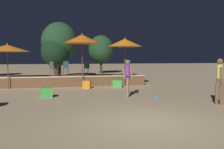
# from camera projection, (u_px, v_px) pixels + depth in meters

# --- Properties ---
(ground_plane) EXTENTS (120.00, 120.00, 0.00)m
(ground_plane) POSITION_uv_depth(u_px,v_px,m) (145.00, 123.00, 7.23)
(ground_plane) COLOR tan
(wooden_deck) EXTENTS (9.55, 2.47, 0.70)m
(wooden_deck) POSITION_uv_depth(u_px,v_px,m) (72.00, 80.00, 16.92)
(wooden_deck) COLOR brown
(wooden_deck) RESTS_ON ground
(patio_umbrella_0) EXTENTS (2.23, 2.23, 3.16)m
(patio_umbrella_0) POSITION_uv_depth(u_px,v_px,m) (125.00, 43.00, 16.15)
(patio_umbrella_0) COLOR brown
(patio_umbrella_0) RESTS_ON ground
(patio_umbrella_1) EXTENTS (2.34, 2.34, 3.36)m
(patio_umbrella_1) POSITION_uv_depth(u_px,v_px,m) (82.00, 39.00, 15.41)
(patio_umbrella_1) COLOR brown
(patio_umbrella_1) RESTS_ON ground
(patio_umbrella_2) EXTENTS (2.60, 2.60, 2.69)m
(patio_umbrella_2) POSITION_uv_depth(u_px,v_px,m) (7.00, 48.00, 14.63)
(patio_umbrella_2) COLOR brown
(patio_umbrella_2) RESTS_ON ground
(cube_seat_0) EXTENTS (0.58, 0.58, 0.48)m
(cube_seat_0) POSITION_uv_depth(u_px,v_px,m) (46.00, 92.00, 11.67)
(cube_seat_0) COLOR #4CC651
(cube_seat_0) RESTS_ON ground
(cube_seat_1) EXTENTS (0.57, 0.57, 0.47)m
(cube_seat_1) POSITION_uv_depth(u_px,v_px,m) (116.00, 84.00, 15.56)
(cube_seat_1) COLOR #4CC651
(cube_seat_1) RESTS_ON ground
(cube_seat_3) EXTENTS (0.57, 0.57, 0.47)m
(cube_seat_3) POSITION_uv_depth(u_px,v_px,m) (87.00, 85.00, 15.04)
(cube_seat_3) COLOR orange
(cube_seat_3) RESTS_ON ground
(person_0) EXTENTS (0.50, 0.29, 1.77)m
(person_0) POSITION_uv_depth(u_px,v_px,m) (128.00, 76.00, 11.80)
(person_0) COLOR #997051
(person_0) RESTS_ON ground
(person_1) EXTENTS (0.30, 0.45, 1.85)m
(person_1) POSITION_uv_depth(u_px,v_px,m) (220.00, 79.00, 9.90)
(person_1) COLOR brown
(person_1) RESTS_ON ground
(bistro_chair_0) EXTENTS (0.48, 0.48, 0.90)m
(bistro_chair_0) POSITION_uv_depth(u_px,v_px,m) (53.00, 67.00, 16.14)
(bistro_chair_0) COLOR #47474C
(bistro_chair_0) RESTS_ON wooden_deck
(bistro_chair_1) EXTENTS (0.41, 0.42, 0.90)m
(bistro_chair_1) POSITION_uv_depth(u_px,v_px,m) (66.00, 66.00, 17.41)
(bistro_chair_1) COLOR #1E4C47
(bistro_chair_1) RESTS_ON wooden_deck
(bistro_chair_2) EXTENTS (0.44, 0.44, 0.90)m
(bistro_chair_2) POSITION_uv_depth(u_px,v_px,m) (86.00, 67.00, 16.65)
(bistro_chair_2) COLOR #1E4C47
(bistro_chair_2) RESTS_ON wooden_deck
(frisbee_disc) EXTENTS (0.23, 0.23, 0.03)m
(frisbee_disc) POSITION_uv_depth(u_px,v_px,m) (157.00, 96.00, 11.92)
(frisbee_disc) COLOR #33B2D8
(frisbee_disc) RESTS_ON ground
(background_tree_0) EXTENTS (2.87, 2.87, 4.36)m
(background_tree_0) POSITION_uv_depth(u_px,v_px,m) (101.00, 49.00, 28.49)
(background_tree_0) COLOR #3D2B1C
(background_tree_0) RESTS_ON ground
(background_tree_2) EXTENTS (2.54, 2.54, 3.81)m
(background_tree_2) POSITION_uv_depth(u_px,v_px,m) (56.00, 51.00, 21.84)
(background_tree_2) COLOR #3D2B1C
(background_tree_2) RESTS_ON ground
(background_tree_3) EXTENTS (3.15, 3.15, 5.00)m
(background_tree_3) POSITION_uv_depth(u_px,v_px,m) (59.00, 42.00, 22.28)
(background_tree_3) COLOR #3D2B1C
(background_tree_3) RESTS_ON ground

